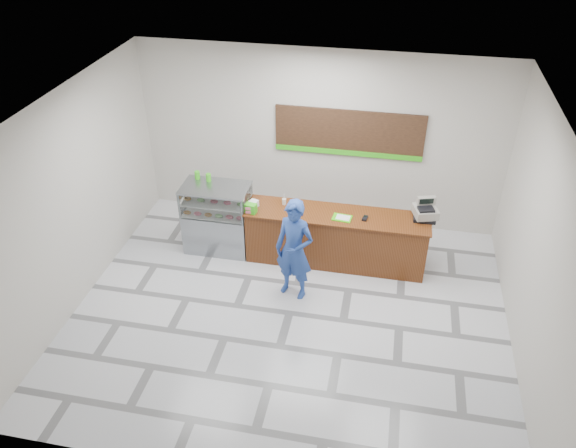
% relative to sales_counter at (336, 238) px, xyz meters
% --- Properties ---
extents(floor, '(7.00, 7.00, 0.00)m').
position_rel_sales_counter_xyz_m(floor, '(-0.55, -1.55, -0.52)').
color(floor, silver).
rests_on(floor, ground).
extents(back_wall, '(7.00, 0.00, 7.00)m').
position_rel_sales_counter_xyz_m(back_wall, '(-0.55, 1.45, 1.23)').
color(back_wall, beige).
rests_on(back_wall, floor).
extents(ceiling, '(7.00, 7.00, 0.00)m').
position_rel_sales_counter_xyz_m(ceiling, '(-0.55, -1.55, 2.98)').
color(ceiling, silver).
rests_on(ceiling, back_wall).
extents(sales_counter, '(3.26, 0.76, 1.03)m').
position_rel_sales_counter_xyz_m(sales_counter, '(0.00, 0.00, 0.00)').
color(sales_counter, brown).
rests_on(sales_counter, floor).
extents(display_case, '(1.22, 0.72, 1.33)m').
position_rel_sales_counter_xyz_m(display_case, '(-2.22, -0.00, 0.16)').
color(display_case, gray).
rests_on(display_case, floor).
extents(menu_board, '(2.80, 0.06, 0.90)m').
position_rel_sales_counter_xyz_m(menu_board, '(-0.00, 1.41, 1.42)').
color(menu_board, black).
rests_on(menu_board, back_wall).
extents(cash_register, '(0.48, 0.49, 0.36)m').
position_rel_sales_counter_xyz_m(cash_register, '(1.50, 0.18, 0.65)').
color(cash_register, black).
rests_on(cash_register, sales_counter).
extents(card_terminal, '(0.10, 0.16, 0.04)m').
position_rel_sales_counter_xyz_m(card_terminal, '(0.49, -0.06, 0.53)').
color(card_terminal, black).
rests_on(card_terminal, sales_counter).
extents(serving_tray, '(0.35, 0.27, 0.02)m').
position_rel_sales_counter_xyz_m(serving_tray, '(0.10, -0.12, 0.52)').
color(serving_tray, '#44D910').
rests_on(serving_tray, sales_counter).
extents(napkin_box, '(0.18, 0.18, 0.12)m').
position_rel_sales_counter_xyz_m(napkin_box, '(-1.50, -0.04, 0.57)').
color(napkin_box, white).
rests_on(napkin_box, sales_counter).
extents(straw_cup, '(0.07, 0.07, 0.11)m').
position_rel_sales_counter_xyz_m(straw_cup, '(-0.98, 0.15, 0.57)').
color(straw_cup, silver).
rests_on(straw_cup, sales_counter).
extents(promo_box, '(0.22, 0.16, 0.17)m').
position_rel_sales_counter_xyz_m(promo_box, '(-1.50, -0.24, 0.60)').
color(promo_box, green).
rests_on(promo_box, sales_counter).
extents(donut_decal, '(0.18, 0.18, 0.00)m').
position_rel_sales_counter_xyz_m(donut_decal, '(0.11, -0.12, 0.52)').
color(donut_decal, '#EC6682').
rests_on(donut_decal, sales_counter).
extents(green_cup_left, '(0.10, 0.10, 0.15)m').
position_rel_sales_counter_xyz_m(green_cup_left, '(-2.62, 0.23, 0.89)').
color(green_cup_left, green).
rests_on(green_cup_left, display_case).
extents(green_cup_right, '(0.09, 0.09, 0.14)m').
position_rel_sales_counter_xyz_m(green_cup_right, '(-2.40, 0.19, 0.89)').
color(green_cup_right, green).
rests_on(green_cup_right, display_case).
extents(customer, '(0.76, 0.60, 1.82)m').
position_rel_sales_counter_xyz_m(customer, '(-0.57, -1.03, 0.39)').
color(customer, '#27469A').
rests_on(customer, floor).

